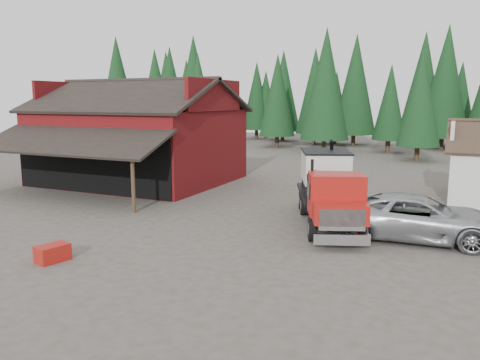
% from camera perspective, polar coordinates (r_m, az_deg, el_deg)
% --- Properties ---
extents(ground, '(120.00, 120.00, 0.00)m').
position_cam_1_polar(ground, '(20.02, -3.54, -6.80)').
color(ground, '#443C35').
rests_on(ground, ground).
extents(red_barn, '(12.80, 13.63, 7.18)m').
position_cam_1_polar(red_barn, '(33.63, -12.23, 4.39)').
color(red_barn, maroon).
rests_on(red_barn, ground).
extents(conifer_backdrop, '(76.00, 16.00, 16.00)m').
position_cam_1_polar(conifer_backdrop, '(59.87, 15.81, 3.90)').
color(conifer_backdrop, '#103219').
rests_on(conifer_backdrop, ground).
extents(near_pine_a, '(4.40, 4.40, 11.40)m').
position_cam_1_polar(near_pine_a, '(54.62, -10.25, 10.31)').
color(near_pine_a, '#382619').
rests_on(near_pine_a, ground).
extents(near_pine_b, '(3.96, 3.96, 10.40)m').
position_cam_1_polar(near_pine_b, '(47.00, 21.14, 9.32)').
color(near_pine_b, '#382619').
rests_on(near_pine_b, ground).
extents(near_pine_d, '(5.28, 5.28, 13.40)m').
position_cam_1_polar(near_pine_d, '(52.58, 10.40, 11.42)').
color(near_pine_d, '#382619').
rests_on(near_pine_d, ground).
extents(feed_truck, '(5.13, 8.62, 3.79)m').
position_cam_1_polar(feed_truck, '(21.89, 10.75, -0.76)').
color(feed_truck, black).
rests_on(feed_truck, ground).
extents(silver_car, '(6.79, 3.43, 1.84)m').
position_cam_1_polar(silver_car, '(20.60, 20.94, -4.31)').
color(silver_car, '#ACB0B4').
rests_on(silver_car, ground).
extents(equip_box, '(0.95, 1.24, 0.60)m').
position_cam_1_polar(equip_box, '(18.15, -21.88, -8.27)').
color(equip_box, maroon).
rests_on(equip_box, ground).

